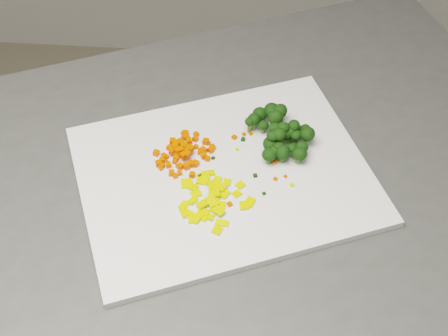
# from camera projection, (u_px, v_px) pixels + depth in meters

# --- Properties ---
(counter_block) EXTENTS (1.32, 1.15, 0.90)m
(counter_block) POSITION_uv_depth(u_px,v_px,m) (223.00, 326.00, 1.29)
(counter_block) COLOR #40403E
(counter_block) RESTS_ON ground
(cutting_board) EXTENTS (0.54, 0.48, 0.01)m
(cutting_board) POSITION_uv_depth(u_px,v_px,m) (224.00, 175.00, 0.97)
(cutting_board) COLOR silver
(cutting_board) RESTS_ON counter_block
(carrot_pile) EXTENTS (0.10, 0.10, 0.03)m
(carrot_pile) POSITION_uv_depth(u_px,v_px,m) (184.00, 149.00, 0.98)
(carrot_pile) COLOR #EC3C02
(carrot_pile) RESTS_ON cutting_board
(pepper_pile) EXTENTS (0.11, 0.11, 0.02)m
(pepper_pile) POSITION_uv_depth(u_px,v_px,m) (212.00, 198.00, 0.92)
(pepper_pile) COLOR #DAC90B
(pepper_pile) RESTS_ON cutting_board
(broccoli_pile) EXTENTS (0.12, 0.12, 0.05)m
(broccoli_pile) POSITION_uv_depth(u_px,v_px,m) (279.00, 131.00, 0.98)
(broccoli_pile) COLOR black
(broccoli_pile) RESTS_ON cutting_board
(carrot_cube_0) EXTENTS (0.01, 0.01, 0.01)m
(carrot_cube_0) POSITION_uv_depth(u_px,v_px,m) (189.00, 149.00, 0.98)
(carrot_cube_0) COLOR #EC3C02
(carrot_cube_0) RESTS_ON carrot_pile
(carrot_cube_1) EXTENTS (0.01, 0.01, 0.01)m
(carrot_cube_1) POSITION_uv_depth(u_px,v_px,m) (186.00, 146.00, 0.98)
(carrot_cube_1) COLOR #EC3C02
(carrot_cube_1) RESTS_ON carrot_pile
(carrot_cube_2) EXTENTS (0.01, 0.01, 0.01)m
(carrot_cube_2) POSITION_uv_depth(u_px,v_px,m) (178.00, 151.00, 0.98)
(carrot_cube_2) COLOR #EC3C02
(carrot_cube_2) RESTS_ON carrot_pile
(carrot_cube_3) EXTENTS (0.01, 0.01, 0.01)m
(carrot_cube_3) POSITION_uv_depth(u_px,v_px,m) (176.00, 146.00, 0.98)
(carrot_cube_3) COLOR #EC3C02
(carrot_cube_3) RESTS_ON carrot_pile
(carrot_cube_4) EXTENTS (0.01, 0.01, 0.01)m
(carrot_cube_4) POSITION_uv_depth(u_px,v_px,m) (189.00, 141.00, 1.00)
(carrot_cube_4) COLOR #EC3C02
(carrot_cube_4) RESTS_ON carrot_pile
(carrot_cube_5) EXTENTS (0.01, 0.01, 0.01)m
(carrot_cube_5) POSITION_uv_depth(u_px,v_px,m) (187.00, 154.00, 0.97)
(carrot_cube_5) COLOR #EC3C02
(carrot_cube_5) RESTS_ON carrot_pile
(carrot_cube_6) EXTENTS (0.01, 0.01, 0.01)m
(carrot_cube_6) POSITION_uv_depth(u_px,v_px,m) (204.00, 156.00, 0.98)
(carrot_cube_6) COLOR #EC3C02
(carrot_cube_6) RESTS_ON carrot_pile
(carrot_cube_7) EXTENTS (0.01, 0.01, 0.01)m
(carrot_cube_7) POSITION_uv_depth(u_px,v_px,m) (194.00, 163.00, 0.97)
(carrot_cube_7) COLOR #EC3C02
(carrot_cube_7) RESTS_ON carrot_pile
(carrot_cube_8) EXTENTS (0.01, 0.01, 0.01)m
(carrot_cube_8) POSITION_uv_depth(u_px,v_px,m) (179.00, 143.00, 1.00)
(carrot_cube_8) COLOR #EC3C02
(carrot_cube_8) RESTS_ON carrot_pile
(carrot_cube_9) EXTENTS (0.01, 0.01, 0.01)m
(carrot_cube_9) POSITION_uv_depth(u_px,v_px,m) (176.00, 145.00, 0.98)
(carrot_cube_9) COLOR #EC3C02
(carrot_cube_9) RESTS_ON carrot_pile
(carrot_cube_10) EXTENTS (0.01, 0.01, 0.01)m
(carrot_cube_10) POSITION_uv_depth(u_px,v_px,m) (164.00, 156.00, 0.98)
(carrot_cube_10) COLOR #EC3C02
(carrot_cube_10) RESTS_ON carrot_pile
(carrot_cube_11) EXTENTS (0.01, 0.01, 0.01)m
(carrot_cube_11) POSITION_uv_depth(u_px,v_px,m) (169.00, 148.00, 0.99)
(carrot_cube_11) COLOR #EC3C02
(carrot_cube_11) RESTS_ON carrot_pile
(carrot_cube_12) EXTENTS (0.01, 0.01, 0.01)m
(carrot_cube_12) POSITION_uv_depth(u_px,v_px,m) (161.00, 168.00, 0.96)
(carrot_cube_12) COLOR #EC3C02
(carrot_cube_12) RESTS_ON carrot_pile
(carrot_cube_13) EXTENTS (0.01, 0.01, 0.01)m
(carrot_cube_13) POSITION_uv_depth(u_px,v_px,m) (180.00, 167.00, 0.96)
(carrot_cube_13) COLOR #EC3C02
(carrot_cube_13) RESTS_ON carrot_pile
(carrot_cube_14) EXTENTS (0.01, 0.01, 0.01)m
(carrot_cube_14) POSITION_uv_depth(u_px,v_px,m) (189.00, 148.00, 0.98)
(carrot_cube_14) COLOR #EC3C02
(carrot_cube_14) RESTS_ON carrot_pile
(carrot_cube_15) EXTENTS (0.01, 0.01, 0.01)m
(carrot_cube_15) POSITION_uv_depth(u_px,v_px,m) (186.00, 150.00, 0.98)
(carrot_cube_15) COLOR #EC3C02
(carrot_cube_15) RESTS_ON carrot_pile
(carrot_cube_16) EXTENTS (0.01, 0.01, 0.01)m
(carrot_cube_16) POSITION_uv_depth(u_px,v_px,m) (180.00, 173.00, 0.96)
(carrot_cube_16) COLOR #EC3C02
(carrot_cube_16) RESTS_ON carrot_pile
(carrot_cube_17) EXTENTS (0.01, 0.01, 0.01)m
(carrot_cube_17) POSITION_uv_depth(u_px,v_px,m) (185.00, 137.00, 1.01)
(carrot_cube_17) COLOR #EC3C02
(carrot_cube_17) RESTS_ON carrot_pile
(carrot_cube_18) EXTENTS (0.01, 0.01, 0.01)m
(carrot_cube_18) POSITION_uv_depth(u_px,v_px,m) (175.00, 162.00, 0.97)
(carrot_cube_18) COLOR #EC3C02
(carrot_cube_18) RESTS_ON carrot_pile
(carrot_cube_19) EXTENTS (0.01, 0.01, 0.01)m
(carrot_cube_19) POSITION_uv_depth(u_px,v_px,m) (176.00, 152.00, 0.99)
(carrot_cube_19) COLOR #EC3C02
(carrot_cube_19) RESTS_ON carrot_pile
(carrot_cube_20) EXTENTS (0.01, 0.01, 0.01)m
(carrot_cube_20) POSITION_uv_depth(u_px,v_px,m) (156.00, 153.00, 0.98)
(carrot_cube_20) COLOR #EC3C02
(carrot_cube_20) RESTS_ON carrot_pile
(carrot_cube_21) EXTENTS (0.01, 0.01, 0.01)m
(carrot_cube_21) POSITION_uv_depth(u_px,v_px,m) (173.00, 141.00, 1.00)
(carrot_cube_21) COLOR #EC3C02
(carrot_cube_21) RESTS_ON carrot_pile
(carrot_cube_22) EXTENTS (0.01, 0.01, 0.01)m
(carrot_cube_22) POSITION_uv_depth(u_px,v_px,m) (176.00, 158.00, 0.98)
(carrot_cube_22) COLOR #EC3C02
(carrot_cube_22) RESTS_ON carrot_pile
(carrot_cube_23) EXTENTS (0.01, 0.01, 0.01)m
(carrot_cube_23) POSITION_uv_depth(u_px,v_px,m) (191.00, 164.00, 0.97)
(carrot_cube_23) COLOR #EC3C02
(carrot_cube_23) RESTS_ON carrot_pile
(carrot_cube_24) EXTENTS (0.01, 0.01, 0.01)m
(carrot_cube_24) POSITION_uv_depth(u_px,v_px,m) (208.00, 143.00, 1.00)
(carrot_cube_24) COLOR #EC3C02
(carrot_cube_24) RESTS_ON carrot_pile
(carrot_cube_25) EXTENTS (0.01, 0.01, 0.01)m
(carrot_cube_25) POSITION_uv_depth(u_px,v_px,m) (181.00, 150.00, 0.98)
(carrot_cube_25) COLOR #EC3C02
(carrot_cube_25) RESTS_ON carrot_pile
(carrot_cube_26) EXTENTS (0.01, 0.01, 0.01)m
(carrot_cube_26) POSITION_uv_depth(u_px,v_px,m) (175.00, 146.00, 0.98)
(carrot_cube_26) COLOR #EC3C02
(carrot_cube_26) RESTS_ON carrot_pile
(carrot_cube_27) EXTENTS (0.01, 0.01, 0.01)m
(carrot_cube_27) POSITION_uv_depth(u_px,v_px,m) (184.00, 146.00, 0.98)
(carrot_cube_27) COLOR #EC3C02
(carrot_cube_27) RESTS_ON carrot_pile
(carrot_cube_28) EXTENTS (0.01, 0.01, 0.01)m
(carrot_cube_28) POSITION_uv_depth(u_px,v_px,m) (195.00, 164.00, 0.97)
(carrot_cube_28) COLOR #EC3C02
(carrot_cube_28) RESTS_ON carrot_pile
(carrot_cube_29) EXTENTS (0.01, 0.01, 0.01)m
(carrot_cube_29) POSITION_uv_depth(u_px,v_px,m) (184.00, 133.00, 1.01)
(carrot_cube_29) COLOR #EC3C02
(carrot_cube_29) RESTS_ON carrot_pile
(carrot_cube_30) EXTENTS (0.01, 0.01, 0.01)m
(carrot_cube_30) POSITION_uv_depth(u_px,v_px,m) (166.00, 157.00, 0.98)
(carrot_cube_30) COLOR #EC3C02
(carrot_cube_30) RESTS_ON carrot_pile
(carrot_cube_31) EXTENTS (0.01, 0.01, 0.01)m
(carrot_cube_31) POSITION_uv_depth(u_px,v_px,m) (183.00, 155.00, 0.97)
(carrot_cube_31) COLOR #EC3C02
(carrot_cube_31) RESTS_ON carrot_pile
(carrot_cube_32) EXTENTS (0.01, 0.01, 0.01)m
(carrot_cube_32) POSITION_uv_depth(u_px,v_px,m) (188.00, 139.00, 1.00)
(carrot_cube_32) COLOR #EC3C02
(carrot_cube_32) RESTS_ON carrot_pile
(carrot_cube_33) EXTENTS (0.01, 0.01, 0.01)m
(carrot_cube_33) POSITION_uv_depth(u_px,v_px,m) (184.00, 154.00, 0.98)
(carrot_cube_33) COLOR #EC3C02
(carrot_cube_33) RESTS_ON carrot_pile
(carrot_cube_34) EXTENTS (0.01, 0.01, 0.01)m
(carrot_cube_34) POSITION_uv_depth(u_px,v_px,m) (162.00, 166.00, 0.97)
(carrot_cube_34) COLOR #EC3C02
(carrot_cube_34) RESTS_ON carrot_pile
(carrot_cube_35) EXTENTS (0.01, 0.01, 0.01)m
(carrot_cube_35) POSITION_uv_depth(u_px,v_px,m) (211.00, 150.00, 0.99)
(carrot_cube_35) COLOR #EC3C02
(carrot_cube_35) RESTS_ON carrot_pile
(carrot_cube_36) EXTENTS (0.01, 0.01, 0.01)m
(carrot_cube_36) POSITION_uv_depth(u_px,v_px,m) (162.00, 160.00, 0.97)
(carrot_cube_36) COLOR #EC3C02
(carrot_cube_36) RESTS_ON carrot_pile
(carrot_cube_37) EXTENTS (0.01, 0.01, 0.01)m
(carrot_cube_37) POSITION_uv_depth(u_px,v_px,m) (191.00, 147.00, 0.99)
(carrot_cube_37) COLOR #EC3C02
(carrot_cube_37) RESTS_ON carrot_pile
(carrot_cube_38) EXTENTS (0.01, 0.01, 0.01)m
(carrot_cube_38) POSITION_uv_depth(u_px,v_px,m) (172.00, 149.00, 0.98)
(carrot_cube_38) COLOR #EC3C02
(carrot_cube_38) RESTS_ON carrot_pile
(carrot_cube_39) EXTENTS (0.01, 0.01, 0.01)m
(carrot_cube_39) POSITION_uv_depth(u_px,v_px,m) (175.00, 148.00, 0.98)
(carrot_cube_39) COLOR #EC3C02
(carrot_cube_39) RESTS_ON carrot_pile
(carrot_cube_40) EXTENTS (0.01, 0.01, 0.01)m
(carrot_cube_40) POSITION_uv_depth(u_px,v_px,m) (168.00, 165.00, 0.97)
(carrot_cube_40) COLOR #EC3C02
(carrot_cube_40) RESTS_ON carrot_pile
(carrot_cube_41) EXTENTS (0.01, 0.01, 0.01)m
(carrot_cube_41) POSITION_uv_depth(u_px,v_px,m) (186.00, 133.00, 1.01)
(carrot_cube_41) COLOR #EC3C02
(carrot_cube_41) RESTS_ON carrot_pile
(carrot_cube_42) EXTENTS (0.01, 0.01, 0.01)m
(carrot_cube_42) POSITION_uv_depth(u_px,v_px,m) (180.00, 142.00, 1.00)
(carrot_cube_42) COLOR #EC3C02
(carrot_cube_42) RESTS_ON carrot_pile
(carrot_cube_43) EXTENTS (0.01, 0.01, 0.01)m
(carrot_cube_43) POSITION_uv_depth(u_px,v_px,m) (188.00, 149.00, 0.98)
(carrot_cube_43) COLOR #EC3C02
(carrot_cube_43) RESTS_ON carrot_pile
(carrot_cube_44) EXTENTS (0.01, 0.01, 0.01)m
(carrot_cube_44) POSITION_uv_depth(u_px,v_px,m) (186.00, 166.00, 0.97)
(carrot_cube_44) COLOR #EC3C02
(carrot_cube_44) RESTS_ON carrot_pile
(carrot_cube_45) EXTENTS (0.01, 0.01, 0.01)m
(carrot_cube_45) POSITION_uv_depth(u_px,v_px,m) (206.00, 142.00, 1.00)
(carrot_cube_45) COLOR #EC3C02
(carrot_cube_45) RESTS_ON carrot_pile
(carrot_cube_46) EXTENTS (0.01, 0.01, 0.01)m
(carrot_cube_46) POSITION_uv_depth(u_px,v_px,m) (178.00, 154.00, 0.98)
(carrot_cube_46) COLOR #EC3C02
(carrot_cube_46) RESTS_ON carrot_pile
(carrot_cube_47) EXTENTS (0.01, 0.01, 0.01)m
(carrot_cube_47) POSITION_uv_depth(u_px,v_px,m) (177.00, 149.00, 0.98)
(carrot_cube_47) COLOR #EC3C02
(carrot_cube_47) RESTS_ON carrot_pile
(carrot_cube_48) EXTENTS (0.01, 0.01, 0.01)m
(carrot_cube_48) POSITION_uv_depth(u_px,v_px,m) (179.00, 166.00, 0.97)
(carrot_cube_48) COLOR #EC3C02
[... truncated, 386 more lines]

